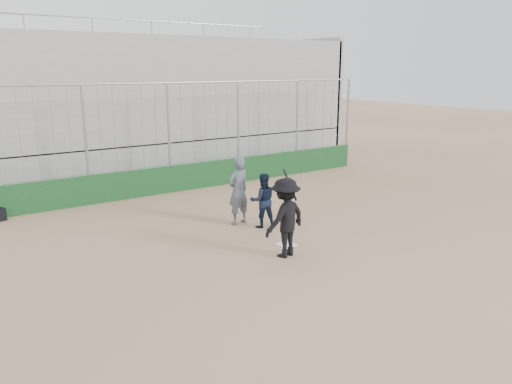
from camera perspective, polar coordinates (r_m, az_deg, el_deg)
ground at (r=13.20m, az=3.47°, el=-6.07°), size 90.00×90.00×0.00m
home_plate at (r=13.20m, az=3.47°, el=-6.02°), size 0.44×0.44×0.02m
backstop at (r=18.76m, az=-9.75°, el=2.87°), size 18.10×0.25×4.04m
bleachers at (r=23.06m, az=-15.25°, el=9.58°), size 20.25×6.70×6.98m
batter_at_plate at (r=12.17m, az=3.36°, el=-2.94°), size 1.40×0.99×2.10m
catcher_crouched at (r=14.46m, az=0.79°, el=-1.98°), size 0.92×0.81×1.09m
umpire at (r=14.69m, az=-2.04°, el=-0.22°), size 0.80×0.59×1.83m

